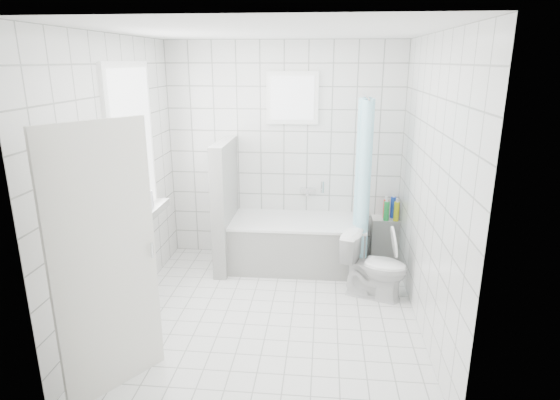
# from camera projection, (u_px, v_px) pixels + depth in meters

# --- Properties ---
(ground) EXTENTS (3.00, 3.00, 0.00)m
(ground) POSITION_uv_depth(u_px,v_px,m) (270.00, 313.00, 4.57)
(ground) COLOR white
(ground) RESTS_ON ground
(ceiling) EXTENTS (3.00, 3.00, 0.00)m
(ceiling) POSITION_uv_depth(u_px,v_px,m) (268.00, 31.00, 3.83)
(ceiling) COLOR white
(ceiling) RESTS_ON ground
(wall_back) EXTENTS (2.80, 0.02, 2.60)m
(wall_back) POSITION_uv_depth(u_px,v_px,m) (284.00, 153.00, 5.63)
(wall_back) COLOR white
(wall_back) RESTS_ON ground
(wall_front) EXTENTS (2.80, 0.02, 2.60)m
(wall_front) POSITION_uv_depth(u_px,v_px,m) (240.00, 248.00, 2.77)
(wall_front) COLOR white
(wall_front) RESTS_ON ground
(wall_left) EXTENTS (0.02, 3.00, 2.60)m
(wall_left) POSITION_uv_depth(u_px,v_px,m) (119.00, 181.00, 4.33)
(wall_left) COLOR white
(wall_left) RESTS_ON ground
(wall_right) EXTENTS (0.02, 3.00, 2.60)m
(wall_right) POSITION_uv_depth(u_px,v_px,m) (429.00, 188.00, 4.07)
(wall_right) COLOR white
(wall_right) RESTS_ON ground
(window_left) EXTENTS (0.01, 0.90, 1.40)m
(window_left) POSITION_uv_depth(u_px,v_px,m) (134.00, 143.00, 4.52)
(window_left) COLOR white
(window_left) RESTS_ON wall_left
(window_back) EXTENTS (0.50, 0.01, 0.50)m
(window_back) POSITION_uv_depth(u_px,v_px,m) (292.00, 98.00, 5.39)
(window_back) COLOR white
(window_back) RESTS_ON wall_back
(window_sill) EXTENTS (0.18, 1.02, 0.08)m
(window_sill) POSITION_uv_depth(u_px,v_px,m) (145.00, 216.00, 4.73)
(window_sill) COLOR white
(window_sill) RESTS_ON wall_left
(door) EXTENTS (0.48, 0.68, 2.00)m
(door) POSITION_uv_depth(u_px,v_px,m) (106.00, 263.00, 3.28)
(door) COLOR silver
(door) RESTS_ON ground
(bathtub) EXTENTS (1.55, 0.77, 0.58)m
(bathtub) POSITION_uv_depth(u_px,v_px,m) (297.00, 243.00, 5.54)
(bathtub) COLOR white
(bathtub) RESTS_ON ground
(partition_wall) EXTENTS (0.15, 0.85, 1.50)m
(partition_wall) POSITION_uv_depth(u_px,v_px,m) (225.00, 205.00, 5.44)
(partition_wall) COLOR white
(partition_wall) RESTS_ON ground
(tiled_ledge) EXTENTS (0.40, 0.24, 0.55)m
(tiled_ledge) POSITION_uv_depth(u_px,v_px,m) (387.00, 240.00, 5.69)
(tiled_ledge) COLOR white
(tiled_ledge) RESTS_ON ground
(toilet) EXTENTS (0.75, 0.57, 0.67)m
(toilet) POSITION_uv_depth(u_px,v_px,m) (374.00, 266.00, 4.81)
(toilet) COLOR white
(toilet) RESTS_ON ground
(curtain_rod) EXTENTS (0.02, 0.80, 0.02)m
(curtain_rod) POSITION_uv_depth(u_px,v_px,m) (366.00, 97.00, 4.97)
(curtain_rod) COLOR silver
(curtain_rod) RESTS_ON wall_back
(shower_curtain) EXTENTS (0.14, 0.48, 1.78)m
(shower_curtain) POSITION_uv_depth(u_px,v_px,m) (363.00, 182.00, 5.10)
(shower_curtain) COLOR #51D2F0
(shower_curtain) RESTS_ON curtain_rod
(tub_faucet) EXTENTS (0.18, 0.06, 0.06)m
(tub_faucet) POSITION_uv_depth(u_px,v_px,m) (308.00, 190.00, 5.69)
(tub_faucet) COLOR silver
(tub_faucet) RESTS_ON wall_back
(sill_bottles) EXTENTS (0.16, 0.60, 0.31)m
(sill_bottles) POSITION_uv_depth(u_px,v_px,m) (138.00, 204.00, 4.52)
(sill_bottles) COLOR silver
(sill_bottles) RESTS_ON window_sill
(ledge_bottles) EXTENTS (0.18, 0.18, 0.26)m
(ledge_bottles) POSITION_uv_depth(u_px,v_px,m) (391.00, 210.00, 5.55)
(ledge_bottles) COLOR blue
(ledge_bottles) RESTS_ON tiled_ledge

